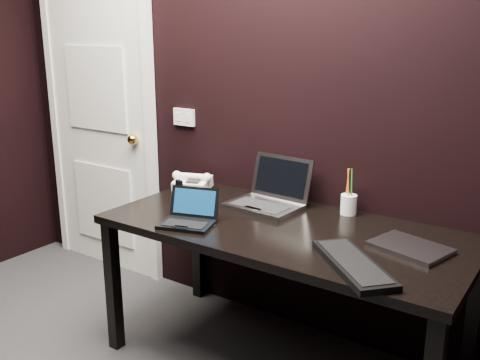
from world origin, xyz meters
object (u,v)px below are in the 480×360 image
Objects in this scene: silver_laptop at (269,198)px; mobile_phone at (179,191)px; netbook at (189,218)px; desk_phone at (192,183)px; pen_cup at (349,204)px; desk at (284,241)px; ext_keyboard at (353,264)px; door at (100,119)px; closed_laptop at (410,248)px.

mobile_phone is at bearing -164.14° from silver_laptop.
netbook is 3.09× the size of mobile_phone.
pen_cup is (0.91, 0.11, 0.01)m from desk_phone.
silver_laptop is (-0.21, 0.20, 0.12)m from desk.
desk is 0.32m from silver_laptop.
door is at bearing 163.45° from ext_keyboard.
door is 1.73m from desk.
door is 6.20× the size of closed_laptop.
desk_phone is 0.16m from mobile_phone.
silver_laptop is 0.51m from mobile_phone.
ext_keyboard is (0.45, -0.25, 0.09)m from desk.
door is at bearing 167.18° from desk.
ext_keyboard is at bearing -21.72° from desk_phone.
silver_laptop is (0.17, 0.43, 0.01)m from netbook.
desk_phone is (-0.35, 0.45, 0.01)m from netbook.
closed_laptop is at bearing -7.57° from desk_phone.
netbook is at bearing 178.89° from ext_keyboard.
ext_keyboard is at bearing -65.03° from pen_cup.
desk is 0.46m from netbook.
netbook is (1.27, -0.61, -0.27)m from door.
desk is 4.92× the size of closed_laptop.
netbook is 0.79× the size of silver_laptop.
door is 1.43m from netbook.
pen_cup is at bearing 16.66° from mobile_phone.
ext_keyboard is (0.65, -0.45, -0.03)m from silver_laptop.
closed_laptop is at bearing -8.38° from door.
silver_laptop is (1.44, -0.17, -0.26)m from door.
door is 22.36× the size of mobile_phone.
netbook is 0.66× the size of ext_keyboard.
ext_keyboard reaches higher than desk.
closed_laptop is at bearing 66.60° from ext_keyboard.
door is at bearing 170.47° from desk_phone.
ext_keyboard is 1.30× the size of closed_laptop.
silver_laptop is at bearing 135.89° from desk.
netbook reaches higher than desk.
desk_phone is at bearing 127.61° from netbook.
door reaches higher than pen_cup.
desk is 0.52m from ext_keyboard.
door is 1.04m from mobile_phone.
desk_phone reaches higher than closed_laptop.
pen_cup reaches higher than netbook.
desk_phone is (0.92, -0.15, -0.26)m from door.
pen_cup is (0.88, 0.26, 0.02)m from mobile_phone.
mobile_phone reaches higher than desk.
closed_laptop is at bearing -35.22° from pen_cup.
mobile_phone is (-1.27, 0.02, 0.03)m from closed_laptop.
pen_cup reaches higher than desk.
desk_phone is (-0.52, 0.02, -0.00)m from silver_laptop.
mobile_phone is 0.92m from pen_cup.
silver_laptop is at bearing 145.50° from ext_keyboard.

